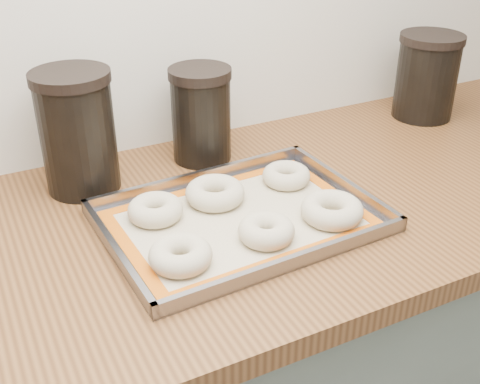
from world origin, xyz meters
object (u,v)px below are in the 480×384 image
canister_left (77,132)px  bagel_back_left (155,210)px  canister_mid (201,114)px  bagel_front_mid (266,231)px  canister_right (427,76)px  baking_tray (240,219)px  bagel_front_right (332,210)px  bagel_back_right (286,175)px  bagel_front_left (181,255)px  bagel_back_mid (215,193)px

canister_left → bagel_back_left: bearing=-65.9°
bagel_back_left → canister_mid: (0.17, 0.19, 0.08)m
bagel_front_mid → canister_right: size_ratio=0.47×
canister_mid → baking_tray: bearing=-99.5°
bagel_front_right → bagel_back_right: size_ratio=1.18×
bagel_front_left → bagel_back_left: same height
canister_mid → bagel_back_right: bearing=-62.4°
bagel_front_right → canister_mid: canister_mid is taller
baking_tray → bagel_back_mid: size_ratio=4.40×
canister_mid → bagel_back_left: bearing=-131.9°
bagel_back_left → bagel_back_right: bagel_back_left is taller
bagel_back_right → bagel_back_mid: bearing=-178.9°
bagel_front_left → canister_mid: canister_mid is taller
bagel_front_left → canister_right: size_ratio=0.49×
bagel_back_right → canister_left: canister_left is taller
bagel_front_left → bagel_back_left: (0.01, 0.15, -0.00)m
bagel_back_left → baking_tray: bearing=-28.5°
bagel_back_mid → bagel_back_right: 0.15m
baking_tray → bagel_front_left: bagel_front_left is taller
bagel_back_mid → canister_mid: 0.21m
baking_tray → canister_left: size_ratio=2.08×
baking_tray → bagel_front_right: bearing=-25.9°
bagel_back_mid → bagel_back_right: size_ratio=1.18×
canister_right → bagel_back_right: bearing=-161.8°
bagel_front_left → bagel_back_mid: (0.13, 0.15, 0.00)m
bagel_back_mid → bagel_back_right: (0.15, 0.00, -0.00)m
canister_mid → canister_right: canister_right is taller
bagel_back_right → canister_left: 0.40m
bagel_back_left → bagel_back_mid: size_ratio=0.89×
bagel_front_right → bagel_back_right: (-0.00, 0.15, -0.00)m
baking_tray → bagel_back_right: 0.16m
canister_left → canister_right: 0.82m
bagel_front_mid → bagel_back_right: (0.13, 0.15, -0.00)m
canister_mid → canister_left: bearing=-176.8°
bagel_front_mid → bagel_front_right: 0.13m
bagel_back_mid → canister_right: (0.63, 0.16, 0.08)m
bagel_front_right → bagel_back_left: bagel_front_right is taller
bagel_front_left → bagel_back_left: size_ratio=1.03×
baking_tray → bagel_front_mid: 0.08m
bagel_front_right → bagel_front_left: bearing=-178.8°
baking_tray → bagel_front_left: 0.16m
baking_tray → bagel_back_right: (0.14, 0.08, 0.01)m
baking_tray → bagel_front_mid: bagel_front_mid is taller
bagel_back_right → baking_tray: bearing=-150.4°
bagel_front_mid → canister_mid: size_ratio=0.48×
bagel_back_right → canister_mid: (-0.10, 0.18, 0.08)m
bagel_back_left → canister_left: bearing=114.1°
bagel_back_right → canister_right: size_ratio=0.46×
bagel_back_right → canister_left: size_ratio=0.40×
bagel_front_mid → bagel_back_right: size_ratio=1.01×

